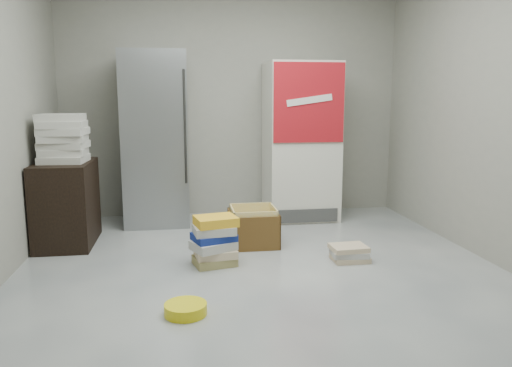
{
  "coord_description": "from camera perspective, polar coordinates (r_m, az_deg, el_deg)",
  "views": [
    {
      "loc": [
        -0.63,
        -3.51,
        1.41
      ],
      "look_at": [
        0.01,
        0.7,
        0.67
      ],
      "focal_mm": 35.0,
      "sensor_mm": 36.0,
      "label": 1
    }
  ],
  "objects": [
    {
      "name": "ground",
      "position": [
        3.84,
        1.46,
        -11.72
      ],
      "size": [
        5.0,
        5.0,
        0.0
      ],
      "primitive_type": "plane",
      "color": "#B9B9B5",
      "rests_on": "ground"
    },
    {
      "name": "phonebook_stack_side",
      "position": [
        4.46,
        10.61,
        -7.82
      ],
      "size": [
        0.33,
        0.26,
        0.14
      ],
      "rotation": [
        0.0,
        0.0,
        -0.05
      ],
      "color": "#CEB591",
      "rests_on": "ground"
    },
    {
      "name": "supply_box_stack",
      "position": [
        5.05,
        -21.17,
        4.84
      ],
      "size": [
        0.43,
        0.45,
        0.45
      ],
      "color": "beige",
      "rests_on": "wood_shelf"
    },
    {
      "name": "steel_fridge",
      "position": [
        5.67,
        -11.37,
        5.01
      ],
      "size": [
        0.7,
        0.72,
        1.9
      ],
      "color": "#989B9F",
      "rests_on": "ground"
    },
    {
      "name": "bucket_lid",
      "position": [
        3.41,
        -8.05,
        -14.02
      ],
      "size": [
        0.36,
        0.36,
        0.07
      ],
      "primitive_type": "cylinder",
      "rotation": [
        0.0,
        0.0,
        0.32
      ],
      "color": "yellow",
      "rests_on": "ground"
    },
    {
      "name": "wood_shelf",
      "position": [
        5.13,
        -20.83,
        -2.15
      ],
      "size": [
        0.5,
        0.8,
        0.8
      ],
      "primitive_type": "cube",
      "color": "black",
      "rests_on": "ground"
    },
    {
      "name": "room_shell",
      "position": [
        3.59,
        1.59,
        16.04
      ],
      "size": [
        4.04,
        5.04,
        2.82
      ],
      "color": "gray",
      "rests_on": "ground"
    },
    {
      "name": "phonebook_stack_main",
      "position": [
        4.26,
        -4.76,
        -6.55
      ],
      "size": [
        0.43,
        0.39,
        0.42
      ],
      "rotation": [
        0.0,
        0.0,
        0.28
      ],
      "color": "#988C54",
      "rests_on": "ground"
    },
    {
      "name": "cardboard_box",
      "position": [
        4.83,
        -0.32,
        -5.26
      ],
      "size": [
        0.46,
        0.46,
        0.37
      ],
      "rotation": [
        0.0,
        0.0,
        -0.0
      ],
      "color": "yellow",
      "rests_on": "ground"
    },
    {
      "name": "coke_cooler",
      "position": [
        5.82,
        5.13,
        4.83
      ],
      "size": [
        0.8,
        0.73,
        1.8
      ],
      "color": "silver",
      "rests_on": "ground"
    }
  ]
}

